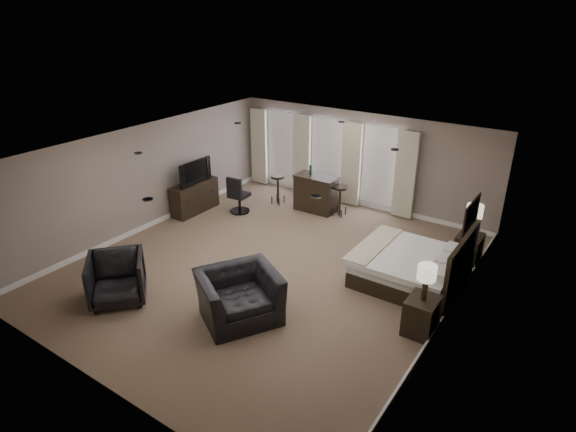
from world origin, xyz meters
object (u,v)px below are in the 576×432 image
Objects in this scene: nightstand_near at (421,316)px; armchair_far at (116,277)px; nightstand_far at (468,249)px; dresser at (195,197)px; bar_stool_left at (278,189)px; tv at (193,180)px; bar_stool_right at (340,201)px; lamp_near at (426,283)px; bar_counter at (316,193)px; desk_chair at (239,194)px; lamp_far at (473,220)px; armchair_near at (239,289)px; bed at (405,252)px.

armchair_far is at bearing -155.91° from nightstand_near.
dresser is (-6.92, -1.26, 0.08)m from nightstand_far.
bar_stool_left reaches higher than nightstand_far.
nightstand_far is 0.61× the size of tv.
nightstand_far is 7.03m from dresser.
armchair_far is (-5.12, -2.29, 0.18)m from nightstand_near.
armchair_far is at bearing -104.94° from bar_stool_right.
lamp_near is 0.79× the size of bar_stool_right.
lamp_near is 5.09m from bar_stool_right.
lamp_near is at bearing -39.78° from bar_counter.
bar_stool_left is 1.02× the size of bar_stool_right.
bar_stool_right is (0.70, 0.08, -0.09)m from bar_counter.
tv is at bearing 27.44° from desk_chair.
desk_chair is (-5.89, -0.62, -0.50)m from lamp_far.
tv is at bearing -144.76° from bar_counter.
nightstand_near is 5.52m from bar_counter.
desk_chair reaches higher than dresser.
lamp_near reaches higher than bar_stool_left.
lamp_near is 0.47× the size of armchair_near.
nightstand_far is at bearing -8.47° from bar_counter.
lamp_far is 0.50× the size of dresser.
bed reaches higher than dresser.
lamp_near is 0.64× the size of armchair_far.
lamp_near is (0.89, -1.45, 0.35)m from bed.
lamp_far is 0.64× the size of tv.
armchair_far is (1.80, -3.93, -0.39)m from tv.
nightstand_far is 5.92m from desk_chair.
nightstand_far is at bearing -11.34° from bar_stool_right.
bed is 1.42× the size of dresser.
bed is 3.04× the size of nightstand_near.
bed is at bearing -31.84° from bar_counter.
bed is 1.74m from lamp_far.
lamp_near is at bearing -90.00° from lamp_far.
tv is at bearing 178.20° from bed.
nightstand_far is at bearing -2.74° from armchair_far.
armchair_far reaches higher than bar_counter.
desk_chair is (1.03, 0.64, 0.11)m from dresser.
tv is (-6.92, 1.64, 0.57)m from nightstand_near.
lamp_near reaches higher than bed.
tv is at bearing -149.73° from bar_stool_right.
nightstand_near is 6.34m from bar_stool_left.
armchair_far is 5.89m from bar_counter.
armchair_far is at bearing -138.51° from bed.
bar_counter reaches higher than nightstand_near.
bar_counter is at bearing -147.18° from desk_chair.
dresser is 1.22m from desk_chair.
nightstand_near is 0.81× the size of bar_stool_right.
armchair_near is 5.15m from bar_counter.
bar_stool_left is (-1.14, -0.17, -0.08)m from bar_counter.
armchair_near reaches higher than tv.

